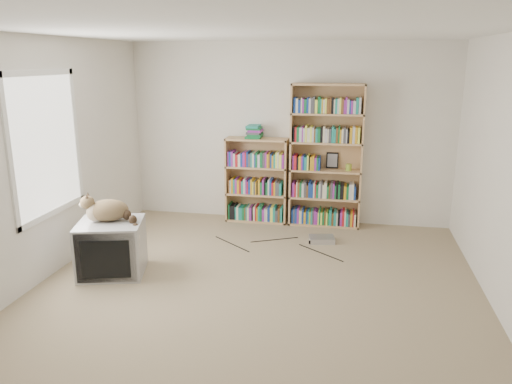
% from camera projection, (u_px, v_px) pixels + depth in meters
% --- Properties ---
extents(floor, '(4.50, 5.00, 0.01)m').
position_uv_depth(floor, '(254.00, 295.00, 4.93)').
color(floor, tan).
rests_on(floor, ground).
extents(wall_back, '(4.50, 0.02, 2.50)m').
position_uv_depth(wall_back, '(289.00, 134.00, 6.98)').
color(wall_back, silver).
rests_on(wall_back, floor).
extents(wall_front, '(4.50, 0.02, 2.50)m').
position_uv_depth(wall_front, '(145.00, 292.00, 2.23)').
color(wall_front, silver).
rests_on(wall_front, floor).
extents(wall_left, '(0.02, 5.00, 2.50)m').
position_uv_depth(wall_left, '(35.00, 163.00, 5.02)').
color(wall_left, silver).
rests_on(wall_left, floor).
extents(ceiling, '(4.50, 5.00, 0.02)m').
position_uv_depth(ceiling, '(254.00, 30.00, 4.28)').
color(ceiling, white).
rests_on(ceiling, wall_back).
extents(window, '(0.02, 1.22, 1.52)m').
position_uv_depth(window, '(46.00, 145.00, 5.17)').
color(window, white).
rests_on(window, wall_left).
extents(crt_tv, '(0.80, 0.76, 0.58)m').
position_uv_depth(crt_tv, '(112.00, 248.00, 5.39)').
color(crt_tv, '#9C9C9F').
rests_on(crt_tv, floor).
extents(cat, '(0.71, 0.44, 0.51)m').
position_uv_depth(cat, '(112.00, 214.00, 5.31)').
color(cat, '#352515').
rests_on(cat, crt_tv).
extents(bookcase_tall, '(0.98, 0.30, 1.95)m').
position_uv_depth(bookcase_tall, '(326.00, 160.00, 6.83)').
color(bookcase_tall, tan).
rests_on(bookcase_tall, floor).
extents(bookcase_short, '(0.87, 0.30, 1.20)m').
position_uv_depth(bookcase_short, '(257.00, 183.00, 7.10)').
color(bookcase_short, tan).
rests_on(bookcase_short, floor).
extents(book_stack, '(0.21, 0.27, 0.18)m').
position_uv_depth(book_stack, '(254.00, 132.00, 6.93)').
color(book_stack, red).
rests_on(book_stack, bookcase_short).
extents(green_mug, '(0.08, 0.08, 0.09)m').
position_uv_depth(green_mug, '(349.00, 167.00, 6.77)').
color(green_mug, '#89A72F').
rests_on(green_mug, bookcase_tall).
extents(framed_print, '(0.17, 0.05, 0.22)m').
position_uv_depth(framed_print, '(332.00, 160.00, 6.89)').
color(framed_print, black).
rests_on(framed_print, bookcase_tall).
extents(dvd_player, '(0.35, 0.28, 0.07)m').
position_uv_depth(dvd_player, '(322.00, 239.00, 6.36)').
color(dvd_player, '#B3B3B8').
rests_on(dvd_player, floor).
extents(wall_outlet, '(0.01, 0.08, 0.13)m').
position_uv_depth(wall_outlet, '(76.00, 231.00, 5.82)').
color(wall_outlet, silver).
rests_on(wall_outlet, wall_left).
extents(floor_cables, '(1.20, 0.70, 0.01)m').
position_uv_depth(floor_cables, '(275.00, 243.00, 6.34)').
color(floor_cables, black).
rests_on(floor_cables, floor).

